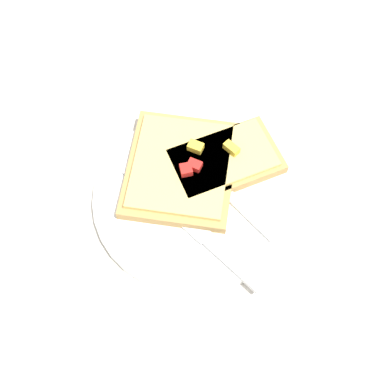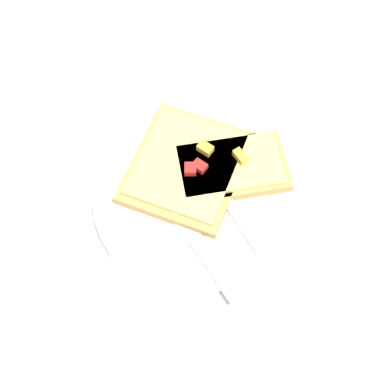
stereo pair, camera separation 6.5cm
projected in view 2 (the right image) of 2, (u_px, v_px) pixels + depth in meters
ground_plane at (192, 200)px, 0.67m from camera, size 4.00×4.00×0.00m
plate at (192, 198)px, 0.66m from camera, size 0.25×0.25×0.01m
fork at (214, 181)px, 0.66m from camera, size 0.09×0.19×0.01m
knife at (192, 235)px, 0.63m from camera, size 0.08×0.22×0.01m
pizza_slice_main at (187, 167)px, 0.66m from camera, size 0.19×0.17×0.03m
pizza_slice_corner at (230, 167)px, 0.66m from camera, size 0.16×0.15×0.03m
crumb_scatter at (198, 194)px, 0.65m from camera, size 0.05×0.07×0.01m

